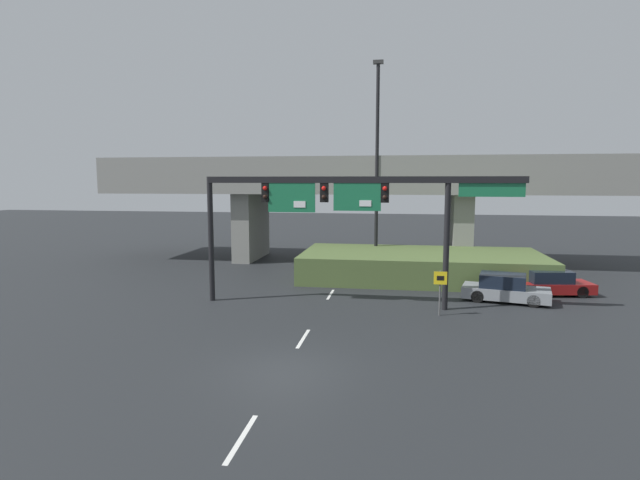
# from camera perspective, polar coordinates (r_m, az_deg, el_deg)

# --- Properties ---
(ground_plane) EXTENTS (160.00, 160.00, 0.00)m
(ground_plane) POSITION_cam_1_polar(r_m,az_deg,el_deg) (17.21, -4.15, -14.59)
(ground_plane) COLOR black
(lane_markings) EXTENTS (0.14, 33.84, 0.01)m
(lane_markings) POSITION_cam_1_polar(r_m,az_deg,el_deg) (27.78, 1.21, -6.24)
(lane_markings) COLOR silver
(lane_markings) RESTS_ON ground
(signal_gantry) EXTENTS (15.68, 0.44, 6.48)m
(signal_gantry) POSITION_cam_1_polar(r_m,az_deg,el_deg) (24.64, 2.95, 4.42)
(signal_gantry) COLOR black
(signal_gantry) RESTS_ON ground
(speed_limit_sign) EXTENTS (0.60, 0.11, 2.14)m
(speed_limit_sign) POSITION_cam_1_polar(r_m,az_deg,el_deg) (23.90, 13.57, -5.15)
(speed_limit_sign) COLOR #4C4C4C
(speed_limit_sign) RESTS_ON ground
(highway_light_pole_near) EXTENTS (0.70, 0.36, 14.37)m
(highway_light_pole_near) POSITION_cam_1_polar(r_m,az_deg,el_deg) (35.14, 6.53, 8.86)
(highway_light_pole_near) COLOR black
(highway_light_pole_near) RESTS_ON ground
(overpass_bridge) EXTENTS (38.32, 7.34, 8.00)m
(overpass_bridge) POSITION_cam_1_polar(r_m,az_deg,el_deg) (38.84, 3.67, 5.97)
(overpass_bridge) COLOR gray
(overpass_bridge) RESTS_ON ground
(grass_embankment) EXTENTS (15.11, 7.38, 1.69)m
(grass_embankment) POSITION_cam_1_polar(r_m,az_deg,el_deg) (32.72, 11.47, -2.88)
(grass_embankment) COLOR #4C6033
(grass_embankment) RESTS_ON ground
(parked_sedan_near_right) EXTENTS (4.63, 2.79, 1.43)m
(parked_sedan_near_right) POSITION_cam_1_polar(r_m,az_deg,el_deg) (27.87, 20.36, -5.24)
(parked_sedan_near_right) COLOR gray
(parked_sedan_near_right) RESTS_ON ground
(parked_sedan_mid_right) EXTENTS (4.46, 2.42, 1.37)m
(parked_sedan_mid_right) POSITION_cam_1_polar(r_m,az_deg,el_deg) (30.46, 24.81, -4.50)
(parked_sedan_mid_right) COLOR maroon
(parked_sedan_mid_right) RESTS_ON ground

